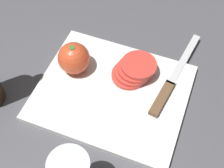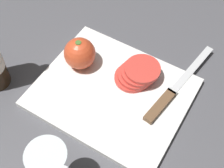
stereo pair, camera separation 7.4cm
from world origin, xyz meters
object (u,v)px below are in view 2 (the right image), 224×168
Objects in this scene: whole_tomato at (80,53)px; tomato_slice_stack_near at (137,73)px; wine_glass at (50,165)px; knife at (166,98)px.

whole_tomato is 0.76× the size of tomato_slice_stack_near.
whole_tomato is (-0.13, 0.28, -0.05)m from wine_glass.
knife is (0.24, 0.01, -0.03)m from whole_tomato.
wine_glass reaches higher than knife.
knife is 0.09m from tomato_slice_stack_near.
knife is 2.72× the size of tomato_slice_stack_near.
whole_tomato reaches higher than tomato_slice_stack_near.
tomato_slice_stack_near is (-0.09, 0.02, 0.01)m from knife.
whole_tomato is at bearing 101.83° from knife.
tomato_slice_stack_near is at bearing 86.70° from wine_glass.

